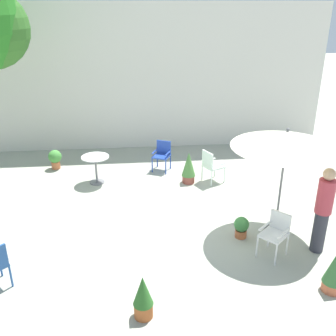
% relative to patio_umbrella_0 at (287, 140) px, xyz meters
% --- Properties ---
extents(ground_plane, '(60.00, 60.00, 0.00)m').
position_rel_patio_umbrella_0_xyz_m(ground_plane, '(-2.20, 0.87, -2.10)').
color(ground_plane, '#A1A392').
extents(villa_facade, '(11.27, 0.30, 4.63)m').
position_rel_patio_umbrella_0_xyz_m(villa_facade, '(-2.20, 5.79, 0.22)').
color(villa_facade, silver).
rests_on(villa_facade, ground).
extents(patio_umbrella_0, '(2.17, 2.17, 2.35)m').
position_rel_patio_umbrella_0_xyz_m(patio_umbrella_0, '(0.00, 0.00, 0.00)').
color(patio_umbrella_0, '#2D2D2D').
rests_on(patio_umbrella_0, ground).
extents(cafe_table_0, '(0.74, 0.74, 0.77)m').
position_rel_patio_umbrella_0_xyz_m(cafe_table_0, '(-4.00, 2.91, -1.56)').
color(cafe_table_0, white).
rests_on(cafe_table_0, ground).
extents(patio_chair_0, '(0.63, 0.63, 0.91)m').
position_rel_patio_umbrella_0_xyz_m(patio_chair_0, '(-0.88, 2.64, -1.57)').
color(patio_chair_0, white).
rests_on(patio_chair_0, ground).
extents(patio_chair_1, '(0.65, 0.65, 0.88)m').
position_rel_patio_umbrella_0_xyz_m(patio_chair_1, '(-0.32, -0.77, -1.57)').
color(patio_chair_1, white).
rests_on(patio_chair_1, ground).
extents(patio_chair_2, '(0.60, 0.61, 0.86)m').
position_rel_patio_umbrella_0_xyz_m(patio_chair_2, '(-2.13, 3.64, -1.59)').
color(patio_chair_2, '#2442A1').
rests_on(patio_chair_2, ground).
extents(potted_plant_0, '(0.38, 0.38, 0.89)m').
position_rel_patio_umbrella_0_xyz_m(potted_plant_0, '(-1.50, 2.66, -1.63)').
color(potted_plant_0, brown).
rests_on(potted_plant_0, ground).
extents(potted_plant_1, '(0.39, 0.39, 0.58)m').
position_rel_patio_umbrella_0_xyz_m(potted_plant_1, '(-5.29, 4.03, -1.77)').
color(potted_plant_1, '#C1693F').
rests_on(potted_plant_1, ground).
extents(potted_plant_2, '(0.36, 0.36, 0.81)m').
position_rel_patio_umbrella_0_xyz_m(potted_plant_2, '(0.31, -1.89, -1.68)').
color(potted_plant_2, '#C06140').
rests_on(potted_plant_2, ground).
extents(potted_plant_3, '(0.32, 0.32, 0.76)m').
position_rel_patio_umbrella_0_xyz_m(potted_plant_3, '(-2.93, -2.16, -1.71)').
color(potted_plant_3, '#A7562A').
rests_on(potted_plant_3, ground).
extents(potted_plant_4, '(0.32, 0.32, 0.47)m').
position_rel_patio_umbrella_0_xyz_m(potted_plant_4, '(-0.79, -0.11, -1.84)').
color(potted_plant_4, '#B15C34').
rests_on(potted_plant_4, ground).
extents(standing_person, '(0.42, 0.42, 1.78)m').
position_rel_patio_umbrella_0_xyz_m(standing_person, '(0.59, -0.72, -1.17)').
color(standing_person, '#33333D').
rests_on(standing_person, ground).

